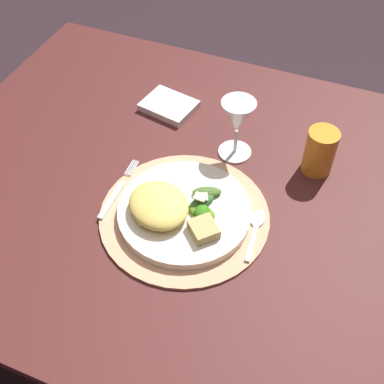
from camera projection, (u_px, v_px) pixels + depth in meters
name	position (u px, v px, depth m)	size (l,w,h in m)	color
ground_plane	(197.00, 341.00, 1.61)	(6.00, 6.00, 0.00)	#2B1E23
dining_table	(199.00, 234.00, 1.18)	(1.23, 0.95, 0.73)	#471D1B
placemat	(183.00, 215.00, 1.01)	(0.34, 0.34, 0.01)	tan
dinner_plate	(183.00, 211.00, 1.00)	(0.27, 0.27, 0.02)	silver
pasta_serving	(159.00, 205.00, 0.97)	(0.13, 0.11, 0.04)	#E0C35A
salad_greens	(203.00, 205.00, 0.99)	(0.07, 0.10, 0.03)	#436328
bread_piece	(204.00, 229.00, 0.95)	(0.05, 0.05, 0.02)	tan
fork	(117.00, 191.00, 1.04)	(0.02, 0.17, 0.00)	silver
spoon	(256.00, 226.00, 0.99)	(0.03, 0.13, 0.01)	silver
napkin	(169.00, 106.00, 1.23)	(0.12, 0.10, 0.02)	white
wine_glass	(238.00, 119.00, 1.06)	(0.07, 0.07, 0.14)	silver
amber_tumbler	(320.00, 151.00, 1.06)	(0.07, 0.07, 0.10)	orange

